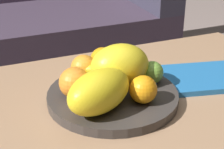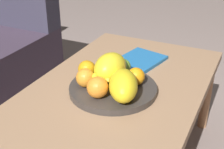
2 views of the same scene
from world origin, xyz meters
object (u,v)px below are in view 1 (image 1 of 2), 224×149
at_px(couch, 0,30).
at_px(orange_back, 143,89).
at_px(magazine, 204,78).
at_px(coffee_table, 102,117).
at_px(melon_large_front, 120,66).
at_px(orange_left, 75,83).
at_px(melon_smaller_beside, 99,91).
at_px(fruit_bowl, 112,95).
at_px(banana_bunch, 109,75).
at_px(orange_front, 84,68).
at_px(apple_front, 152,72).
at_px(orange_right, 103,60).

relative_size(couch, orange_back, 24.03).
bearing_deg(magazine, coffee_table, -165.80).
height_order(melon_large_front, orange_back, melon_large_front).
bearing_deg(orange_left, melon_smaller_beside, -68.53).
bearing_deg(orange_left, fruit_bowl, -6.63).
bearing_deg(banana_bunch, melon_smaller_beside, -121.43).
height_order(orange_front, banana_bunch, orange_front).
height_order(orange_left, banana_bunch, orange_left).
relative_size(orange_front, orange_left, 0.92).
bearing_deg(magazine, melon_large_front, -171.53).
bearing_deg(apple_front, orange_left, 178.31).
relative_size(orange_right, magazine, 0.29).
distance_m(fruit_bowl, banana_bunch, 0.06).
distance_m(melon_smaller_beside, orange_right, 0.22).
xyz_separation_m(orange_right, magazine, (0.27, -0.12, -0.05)).
distance_m(fruit_bowl, orange_back, 0.11).
xyz_separation_m(orange_front, orange_right, (0.07, 0.03, -0.00)).
height_order(orange_left, orange_back, orange_left).
xyz_separation_m(orange_front, magazine, (0.34, -0.09, -0.05)).
distance_m(melon_large_front, orange_left, 0.13).
bearing_deg(apple_front, orange_front, 152.36).
height_order(fruit_bowl, melon_smaller_beside, melon_smaller_beside).
bearing_deg(coffee_table, fruit_bowl, 8.56).
xyz_separation_m(fruit_bowl, melon_smaller_beside, (-0.06, -0.08, 0.06)).
height_order(orange_right, magazine, orange_right).
bearing_deg(orange_back, fruit_bowl, 122.79).
bearing_deg(orange_left, orange_right, 43.34).
relative_size(orange_front, orange_right, 1.01).
xyz_separation_m(apple_front, magazine, (0.17, -0.00, -0.05)).
xyz_separation_m(couch, orange_left, (0.08, -1.09, 0.21)).
bearing_deg(orange_back, magazine, 18.71).
bearing_deg(coffee_table, melon_large_front, 23.50).
bearing_deg(orange_front, melon_smaller_beside, -95.84).
bearing_deg(orange_left, magazine, -1.23).
distance_m(orange_front, orange_back, 0.20).
distance_m(coffee_table, apple_front, 0.18).
bearing_deg(orange_left, apple_front, -1.69).
bearing_deg(apple_front, magazine, -0.66).
bearing_deg(fruit_bowl, apple_front, 2.35).
bearing_deg(fruit_bowl, melon_smaller_beside, -130.04).
bearing_deg(fruit_bowl, orange_left, 173.37).
relative_size(melon_smaller_beside, orange_back, 2.55).
distance_m(orange_left, apple_front, 0.22).
height_order(couch, orange_right, couch).
height_order(orange_front, orange_right, same).
xyz_separation_m(orange_left, apple_front, (0.22, -0.01, -0.01)).
relative_size(couch, fruit_bowl, 4.89).
distance_m(apple_front, banana_bunch, 0.12).
relative_size(orange_left, orange_right, 1.10).
bearing_deg(orange_right, banana_bunch, -100.75).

